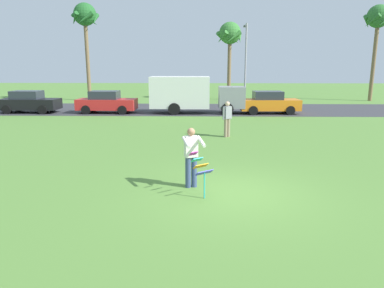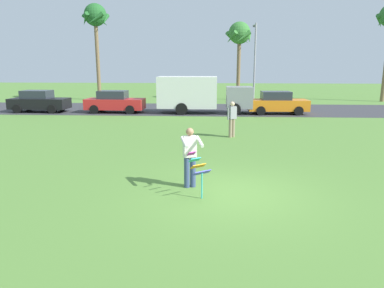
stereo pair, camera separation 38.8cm
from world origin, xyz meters
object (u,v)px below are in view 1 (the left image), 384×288
palm_tree_left_near (85,19)px  palm_tree_right_near (230,36)px  person_walker_near (227,118)px  parked_truck_grey_van (191,94)px  kite_held (201,168)px  streetlight_pole (246,58)px  parked_car_red (107,102)px  person_kite_flyer (191,155)px  parked_car_black (29,102)px  parked_car_orange (269,103)px  palm_tree_centre_far (378,21)px

palm_tree_left_near → palm_tree_right_near: 13.85m
person_walker_near → parked_truck_grey_van: bearing=102.7°
kite_held → streetlight_pole: size_ratio=0.17×
palm_tree_left_near → streetlight_pole: bearing=-8.2°
parked_car_red → streetlight_pole: streetlight_pole is taller
person_kite_flyer → person_walker_near: size_ratio=1.00×
parked_car_black → person_walker_near: (13.82, -8.68, 0.16)m
kite_held → parked_truck_grey_van: size_ratio=0.18×
parked_truck_grey_van → streetlight_pole: 8.98m
parked_car_orange → palm_tree_centre_far: palm_tree_centre_far is taller
palm_tree_left_near → palm_tree_centre_far: palm_tree_left_near is taller
palm_tree_centre_far → streetlight_pole: 13.16m
parked_car_red → palm_tree_left_near: size_ratio=0.47×
person_kite_flyer → parked_car_red: bearing=112.2°
palm_tree_right_near → kite_held: bearing=-95.8°
kite_held → person_walker_near: size_ratio=0.68×
parked_car_red → palm_tree_centre_far: (23.30, 9.61, 6.67)m
parked_car_orange → palm_tree_right_near: palm_tree_right_near is taller
palm_tree_centre_far → parked_car_red: bearing=-157.6°
parked_car_black → palm_tree_right_near: (15.31, 10.39, 5.37)m
palm_tree_centre_far → person_walker_near: (-15.17, -18.29, -6.51)m
parked_truck_grey_van → palm_tree_right_near: size_ratio=0.90×
person_kite_flyer → parked_car_red: 17.41m
person_kite_flyer → parked_car_black: person_kite_flyer is taller
kite_held → palm_tree_right_near: size_ratio=0.16×
parked_car_black → streetlight_pole: size_ratio=0.60×
kite_held → person_kite_flyer: bearing=109.8°
parked_car_orange → palm_tree_right_near: (-2.12, 10.40, 5.37)m
kite_held → parked_car_orange: (4.88, 16.85, -0.03)m
kite_held → palm_tree_centre_far: (16.44, 26.47, 6.64)m
palm_tree_centre_far → person_walker_near: bearing=-129.7°
parked_car_red → palm_tree_centre_far: 26.07m
parked_car_orange → streetlight_pole: size_ratio=0.61×
streetlight_pole → parked_car_red: bearing=-146.3°
palm_tree_centre_far → palm_tree_right_near: bearing=176.7°
kite_held → parked_car_orange: bearing=73.8°
streetlight_pole → palm_tree_centre_far: bearing=10.8°
palm_tree_right_near → person_walker_near: bearing=-94.5°
streetlight_pole → person_walker_near: (-2.69, -15.90, -3.06)m
parked_car_black → parked_car_orange: bearing=-0.0°
palm_tree_left_near → person_kite_flyer: bearing=-67.2°
parked_car_red → person_walker_near: person_walker_near is taller
kite_held → parked_car_black: 21.01m
parked_car_black → parked_car_red: same height
person_kite_flyer → palm_tree_right_near: palm_tree_right_near is taller
kite_held → palm_tree_left_near: 29.25m
parked_car_black → parked_truck_grey_van: bearing=-0.0°
kite_held → parked_truck_grey_van: (-0.69, 16.85, 0.61)m
person_walker_near → palm_tree_left_near: bearing=124.1°
person_kite_flyer → palm_tree_right_near: 27.18m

